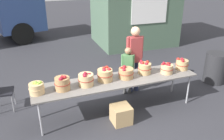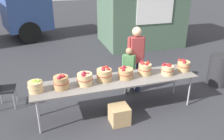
{
  "view_description": "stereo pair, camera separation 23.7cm",
  "coord_description": "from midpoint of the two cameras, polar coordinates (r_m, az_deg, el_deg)",
  "views": [
    {
      "loc": [
        -1.67,
        -4.11,
        2.89
      ],
      "look_at": [
        0.0,
        0.3,
        0.85
      ],
      "focal_mm": 37.63,
      "sensor_mm": 36.0,
      "label": 1
    },
    {
      "loc": [
        -1.45,
        -4.18,
        2.89
      ],
      "look_at": [
        0.0,
        0.3,
        0.85
      ],
      "focal_mm": 37.63,
      "sensor_mm": 36.0,
      "label": 2
    }
  ],
  "objects": [
    {
      "name": "child_customer",
      "position": [
        5.65,
        2.62,
        0.66
      ],
      "size": [
        0.3,
        0.23,
        1.21
      ],
      "rotation": [
        0.0,
        0.0,
        2.78
      ],
      "color": "#3F3F3F",
      "rests_on": "ground"
    },
    {
      "name": "apple_basket_red_5",
      "position": [
        5.29,
        11.94,
        0.4
      ],
      "size": [
        0.28,
        0.28,
        0.26
      ],
      "color": "tan",
      "rests_on": "market_table"
    },
    {
      "name": "apple_basket_red_4",
      "position": [
        5.19,
        6.6,
        0.51
      ],
      "size": [
        0.3,
        0.3,
        0.29
      ],
      "color": "tan",
      "rests_on": "market_table"
    },
    {
      "name": "vendor_adult",
      "position": [
        5.69,
        4.3,
        3.73
      ],
      "size": [
        0.44,
        0.22,
        1.66
      ],
      "rotation": [
        0.0,
        0.0,
        3.13
      ],
      "color": "#262D4C",
      "rests_on": "ground"
    },
    {
      "name": "market_table",
      "position": [
        4.93,
        -0.14,
        -2.71
      ],
      "size": [
        3.5,
        0.76,
        0.75
      ],
      "color": "slate",
      "rests_on": "ground"
    },
    {
      "name": "apple_basket_green_0",
      "position": [
        4.6,
        -19.26,
        -4.14
      ],
      "size": [
        0.29,
        0.29,
        0.25
      ],
      "color": "tan",
      "rests_on": "market_table"
    },
    {
      "name": "produce_crate",
      "position": [
        4.82,
        0.8,
        -10.73
      ],
      "size": [
        0.37,
        0.37,
        0.37
      ],
      "primitive_type": "cube",
      "color": "tan",
      "rests_on": "ground"
    },
    {
      "name": "apple_basket_red_0",
      "position": [
        4.59,
        -13.41,
        -3.16
      ],
      "size": [
        0.3,
        0.3,
        0.31
      ],
      "color": "#A87F51",
      "rests_on": "market_table"
    },
    {
      "name": "apple_basket_red_2",
      "position": [
        4.83,
        -3.1,
        -1.14
      ],
      "size": [
        0.33,
        0.33,
        0.3
      ],
      "color": "tan",
      "rests_on": "market_table"
    },
    {
      "name": "ground_plane",
      "position": [
        5.29,
        -0.13,
        -9.72
      ],
      "size": [
        40.0,
        40.0,
        0.0
      ],
      "primitive_type": "plane",
      "color": "#2D2D33"
    },
    {
      "name": "food_kiosk",
      "position": [
        9.8,
        4.64,
        14.51
      ],
      "size": [
        3.56,
        2.97,
        2.74
      ],
      "rotation": [
        0.0,
        0.0,
        -0.02
      ],
      "color": "#47604C",
      "rests_on": "ground"
    },
    {
      "name": "apple_basket_red_3",
      "position": [
        4.96,
        2.02,
        -0.7
      ],
      "size": [
        0.33,
        0.33,
        0.27
      ],
      "color": "#A87F51",
      "rests_on": "market_table"
    },
    {
      "name": "apple_basket_red_1",
      "position": [
        4.68,
        -7.78,
        -2.26
      ],
      "size": [
        0.32,
        0.32,
        0.29
      ],
      "color": "tan",
      "rests_on": "market_table"
    },
    {
      "name": "trash_barrel",
      "position": [
        6.92,
        22.93,
        0.49
      ],
      "size": [
        0.57,
        0.57,
        0.83
      ],
      "primitive_type": "cylinder",
      "color": "#262628",
      "rests_on": "ground"
    },
    {
      "name": "apple_basket_red_6",
      "position": [
        5.6,
        15.43,
        1.41
      ],
      "size": [
        0.3,
        0.3,
        0.27
      ],
      "color": "tan",
      "rests_on": "market_table"
    }
  ]
}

